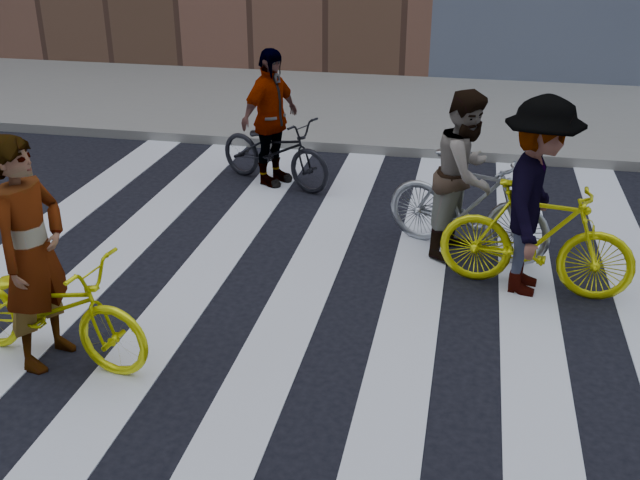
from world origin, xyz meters
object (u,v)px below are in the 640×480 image
(bike_yellow_left, at_px, (47,308))
(bike_yellow_right, at_px, (536,238))
(rider_mid, at_px, (465,174))
(rider_rear, at_px, (270,118))
(rider_right, at_px, (536,198))
(rider_left, at_px, (32,254))
(bike_silver_mid, at_px, (468,205))
(bike_dark_rear, at_px, (275,150))

(bike_yellow_left, distance_m, bike_yellow_right, 4.53)
(rider_mid, relative_size, rider_rear, 0.99)
(bike_yellow_right, bearing_deg, rider_right, 99.17)
(rider_left, bearing_deg, bike_silver_mid, -42.00)
(rider_right, distance_m, rider_rear, 4.09)
(bike_yellow_right, relative_size, bike_dark_rear, 1.04)
(rider_right, bearing_deg, rider_left, 126.70)
(rider_left, relative_size, rider_mid, 1.09)
(rider_mid, bearing_deg, bike_silver_mid, -68.29)
(bike_silver_mid, bearing_deg, bike_dark_rear, 78.81)
(bike_silver_mid, relative_size, rider_left, 0.94)
(bike_yellow_right, xyz_separation_m, rider_right, (-0.05, 0.00, 0.42))
(bike_yellow_right, distance_m, rider_left, 4.60)
(rider_left, height_order, rider_rear, rider_left)
(bike_yellow_right, bearing_deg, bike_silver_mid, 50.92)
(bike_yellow_left, distance_m, bike_dark_rear, 4.60)
(rider_left, height_order, rider_right, rider_left)
(bike_yellow_right, relative_size, rider_mid, 1.03)
(bike_yellow_left, relative_size, rider_mid, 1.04)
(bike_silver_mid, height_order, rider_left, rider_left)
(bike_yellow_left, distance_m, rider_mid, 4.38)
(bike_dark_rear, bearing_deg, rider_right, -102.82)
(rider_left, bearing_deg, bike_yellow_right, -54.87)
(bike_yellow_right, bearing_deg, rider_left, 126.41)
(rider_rear, bearing_deg, bike_yellow_right, -101.98)
(rider_mid, bearing_deg, bike_yellow_left, 152.68)
(rider_mid, distance_m, rider_right, 1.02)
(bike_yellow_right, relative_size, rider_rear, 1.02)
(bike_silver_mid, xyz_separation_m, rider_right, (0.63, -0.76, 0.42))
(rider_mid, xyz_separation_m, rider_right, (0.68, -0.76, 0.08))
(rider_right, bearing_deg, bike_dark_rear, 62.06)
(bike_silver_mid, relative_size, rider_mid, 1.03)
(bike_dark_rear, distance_m, rider_left, 4.64)
(rider_rear, bearing_deg, bike_yellow_left, -164.34)
(rider_mid, distance_m, rider_rear, 3.10)
(bike_silver_mid, xyz_separation_m, bike_dark_rear, (-2.60, 1.68, -0.09))
(bike_silver_mid, bearing_deg, rider_rear, 79.30)
(bike_yellow_left, xyz_separation_m, bike_dark_rear, (0.74, 4.54, -0.02))
(bike_yellow_left, bearing_deg, rider_rear, -0.75)
(rider_rear, bearing_deg, bike_dark_rear, -65.71)
(bike_dark_rear, relative_size, rider_rear, 0.98)
(bike_yellow_left, relative_size, rider_right, 0.96)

